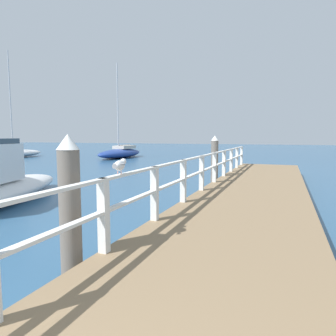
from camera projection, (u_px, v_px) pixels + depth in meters
pier_deck at (251, 203)px, 8.11m from camera, size 2.91×18.10×0.52m
pier_railing at (202, 169)px, 8.51m from camera, size 0.12×16.62×0.99m
dock_piling_near at (70, 214)px, 3.90m from camera, size 0.29×0.29×2.09m
dock_piling_far at (214, 162)px, 11.76m from camera, size 0.29×0.29×2.09m
seagull_foreground at (120, 165)px, 4.28m from camera, size 0.22×0.47×0.21m
boat_0 at (121, 153)px, 28.67m from camera, size 2.29×6.89×8.74m
boat_1 at (9, 153)px, 28.47m from camera, size 2.50×7.27×10.05m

